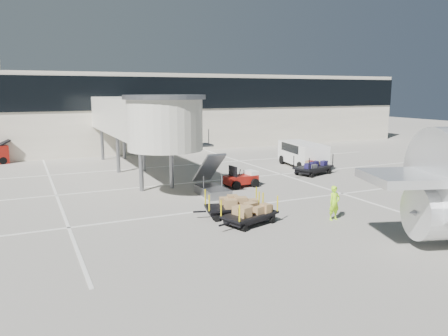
% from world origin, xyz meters
% --- Properties ---
extents(ground, '(140.00, 140.00, 0.00)m').
position_xyz_m(ground, '(0.00, 0.00, 0.00)').
color(ground, '#AAA598').
rests_on(ground, ground).
extents(lane_markings, '(40.00, 30.00, 0.02)m').
position_xyz_m(lane_markings, '(-0.67, 9.33, 0.01)').
color(lane_markings, silver).
rests_on(lane_markings, ground).
extents(terminal, '(64.00, 12.11, 15.20)m').
position_xyz_m(terminal, '(-0.35, 29.94, 4.11)').
color(terminal, silver).
rests_on(terminal, ground).
extents(jet_bridge, '(5.70, 20.40, 6.03)m').
position_xyz_m(jet_bridge, '(-3.97, 12.26, 4.28)').
color(jet_bridge, beige).
rests_on(jet_bridge, ground).
extents(baggage_tug, '(2.28, 1.56, 1.44)m').
position_xyz_m(baggage_tug, '(1.31, 6.42, 0.52)').
color(baggage_tug, maroon).
rests_on(baggage_tug, ground).
extents(suitcase_cart, '(3.91, 2.43, 1.50)m').
position_xyz_m(suitcase_cart, '(8.12, 7.84, 0.55)').
color(suitcase_cart, black).
rests_on(suitcase_cart, ground).
extents(box_cart_near, '(3.52, 2.03, 1.35)m').
position_xyz_m(box_cart_near, '(-2.26, 0.40, 0.53)').
color(box_cart_near, black).
rests_on(box_cart_near, ground).
extents(box_cart_far, '(3.36, 2.09, 1.29)m').
position_xyz_m(box_cart_far, '(-2.13, -1.09, 0.51)').
color(box_cart_far, black).
rests_on(box_cart_far, ground).
extents(ground_worker, '(0.65, 0.45, 1.71)m').
position_xyz_m(ground_worker, '(1.96, -2.17, 0.85)').
color(ground_worker, '#A6FB1A').
rests_on(ground_worker, ground).
extents(minivan, '(2.97, 5.55, 2.00)m').
position_xyz_m(minivan, '(9.42, 11.23, 1.20)').
color(minivan, white).
rests_on(minivan, ground).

